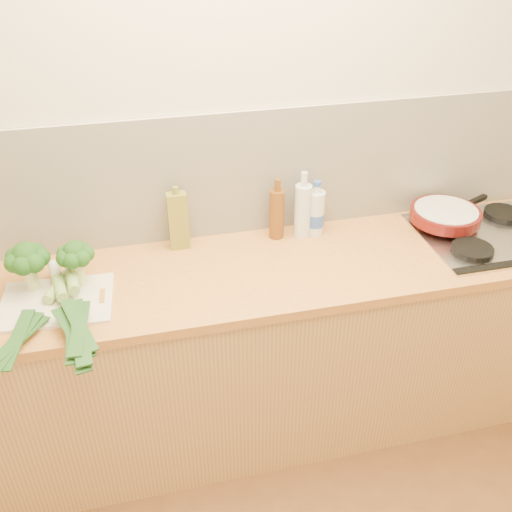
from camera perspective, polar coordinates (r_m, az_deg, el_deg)
The scene contains 14 objects.
room_shell at distance 2.39m, azimuth -1.33°, elevation 8.14°, with size 3.50×3.50×3.50m.
counter at distance 2.56m, azimuth 0.28°, elevation -9.42°, with size 3.20×0.62×0.90m.
gas_hob at distance 2.66m, azimuth 22.23°, elevation 2.09°, with size 0.58×0.50×0.04m.
chopping_board at distance 2.20m, azimuth -19.30°, elevation -4.35°, with size 0.40×0.29×0.01m, color beige.
broccoli_left at distance 2.22m, azimuth -21.93°, elevation -0.25°, with size 0.16×0.16×0.20m.
broccoli_right at distance 2.19m, azimuth -17.64°, elevation 0.05°, with size 0.14×0.14×0.19m.
leek_front at distance 2.17m, azimuth -20.23°, elevation -4.26°, with size 0.30×0.63×0.04m.
leek_mid at distance 2.12m, azimuth -18.68°, elevation -4.23°, with size 0.18×0.64×0.04m.
leek_back at distance 2.10m, azimuth -17.68°, elevation -3.74°, with size 0.13×0.62×0.04m.
skillet at distance 2.64m, azimuth 18.45°, elevation 3.99°, with size 0.43×0.31×0.05m.
oil_tin at distance 2.36m, azimuth -7.79°, elevation 3.55°, with size 0.08×0.05×0.28m.
glass_bottle at distance 2.43m, azimuth 4.69°, elevation 4.62°, with size 0.07×0.07×0.30m.
amber_bottle at distance 2.41m, azimuth 2.09°, elevation 4.32°, with size 0.06×0.06×0.27m.
water_bottle at distance 2.46m, azimuth 5.96°, elevation 4.21°, with size 0.08×0.08×0.23m.
Camera 1 is at (-0.45, -0.63, 2.18)m, focal length 40.00 mm.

